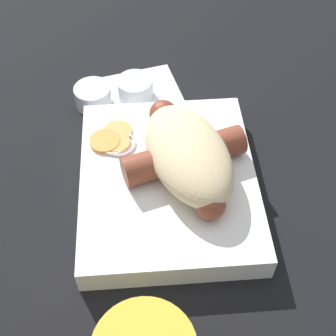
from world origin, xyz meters
The scene contains 8 objects.
ground_plane centered at (0.00, 0.00, 0.00)m, with size 3.00×3.00×0.00m, color black.
food_tray centered at (0.00, 0.00, 0.02)m, with size 0.22×0.19×0.03m.
bread_roll centered at (-0.01, 0.02, 0.06)m, with size 0.16×0.12×0.05m.
sausage centered at (-0.01, 0.02, 0.05)m, with size 0.16×0.14×0.03m.
pickled_veggies centered at (-0.05, -0.06, 0.03)m, with size 0.06×0.06×0.00m.
napkin centered at (-0.15, -0.03, 0.00)m, with size 0.15×0.15×0.00m.
condiment_cup_near centered at (-0.16, -0.03, 0.01)m, with size 0.05×0.05×0.03m.
condiment_cup_far centered at (-0.15, -0.08, 0.01)m, with size 0.05×0.05×0.03m.
Camera 1 is at (0.31, -0.02, 0.42)m, focal length 50.00 mm.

